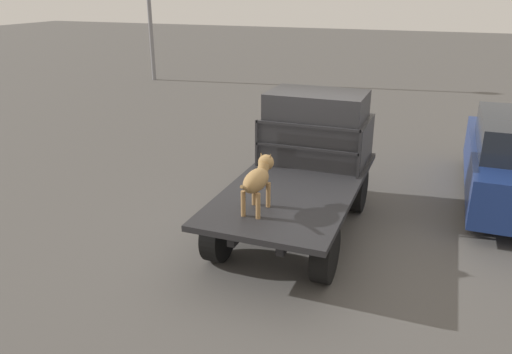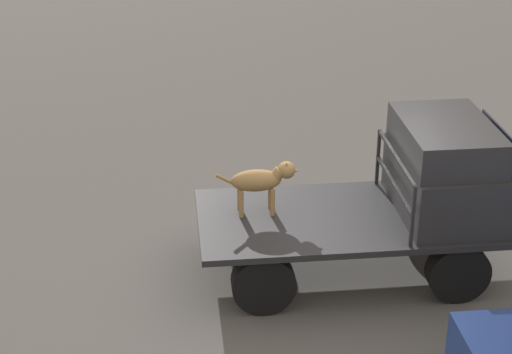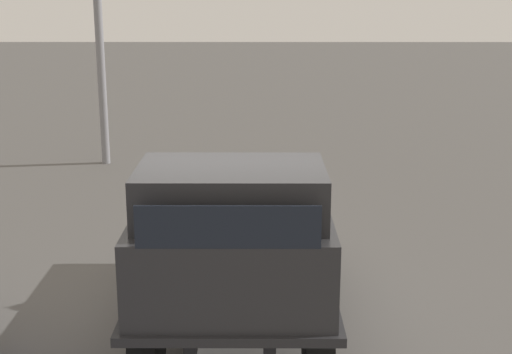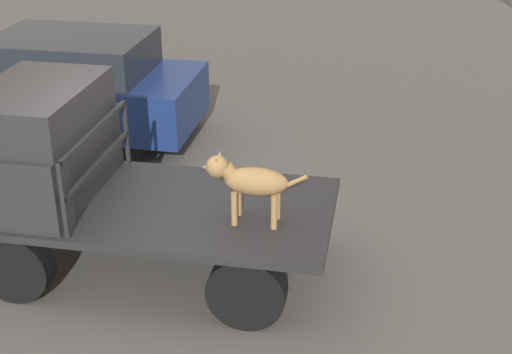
{
  "view_description": "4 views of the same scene",
  "coord_description": "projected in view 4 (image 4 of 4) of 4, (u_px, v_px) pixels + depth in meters",
  "views": [
    {
      "loc": [
        -6.66,
        -1.91,
        3.54
      ],
      "look_at": [
        -1.14,
        0.2,
        1.28
      ],
      "focal_mm": 35.0,
      "sensor_mm": 36.0,
      "label": 1
    },
    {
      "loc": [
        -2.15,
        -9.05,
        5.71
      ],
      "look_at": [
        -1.14,
        0.2,
        1.28
      ],
      "focal_mm": 60.0,
      "sensor_mm": 36.0,
      "label": 2
    },
    {
      "loc": [
        6.78,
        0.22,
        3.39
      ],
      "look_at": [
        -1.14,
        0.2,
        1.28
      ],
      "focal_mm": 50.0,
      "sensor_mm": 36.0,
      "label": 3
    },
    {
      "loc": [
        -2.25,
        6.1,
        4.2
      ],
      "look_at": [
        -1.14,
        0.2,
        1.28
      ],
      "focal_mm": 50.0,
      "sensor_mm": 36.0,
      "label": 4
    }
  ],
  "objects": [
    {
      "name": "truck_cab",
      "position": [
        35.0,
        143.0,
        7.21
      ],
      "size": [
        1.23,
        1.69,
        1.16
      ],
      "color": "#28282B",
      "rests_on": "flatbed_truck"
    },
    {
      "name": "truck_headboard",
      "position": [
        97.0,
        152.0,
        7.12
      ],
      "size": [
        0.04,
        1.69,
        0.76
      ],
      "color": "#232326",
      "rests_on": "flatbed_truck"
    },
    {
      "name": "ground_plane",
      "position": [
        155.0,
        268.0,
        7.6
      ],
      "size": [
        80.0,
        80.0,
        0.0
      ],
      "primitive_type": "plane",
      "color": "#514F4C"
    },
    {
      "name": "parked_sedan",
      "position": [
        66.0,
        86.0,
        10.61
      ],
      "size": [
        4.04,
        1.81,
        1.56
      ],
      "rotation": [
        0.0,
        0.0,
        0.0
      ],
      "color": "black",
      "rests_on": "ground"
    },
    {
      "name": "dog",
      "position": [
        247.0,
        180.0,
        6.71
      ],
      "size": [
        1.01,
        0.27,
        0.69
      ],
      "rotation": [
        0.0,
        0.0,
        0.2
      ],
      "color": "#9E7547",
      "rests_on": "flatbed_truck"
    },
    {
      "name": "flatbed_truck",
      "position": [
        151.0,
        221.0,
        7.35
      ],
      "size": [
        3.73,
        1.81,
        0.81
      ],
      "color": "black",
      "rests_on": "ground"
    }
  ]
}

